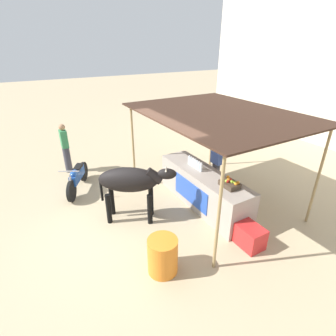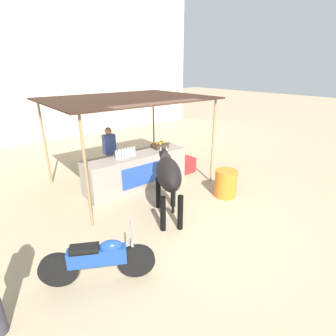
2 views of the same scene
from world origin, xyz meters
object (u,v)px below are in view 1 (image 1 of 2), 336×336
object	(u,v)px
water_barrel	(163,256)
fruit_crate	(230,184)
motorcycle_parked	(77,177)
passerby_on_street	(65,148)
cow	(131,182)
vendor_behind_counter	(216,164)
stall_counter	(203,189)
cooler_box	(249,236)

from	to	relation	value
water_barrel	fruit_crate	bearing A→B (deg)	105.56
fruit_crate	motorcycle_parked	size ratio (longest dim) A/B	0.27
passerby_on_street	cow	bearing A→B (deg)	13.56
vendor_behind_counter	motorcycle_parked	world-z (taller)	vendor_behind_counter
stall_counter	cooler_box	distance (m)	1.80
water_barrel	cow	world-z (taller)	cow
vendor_behind_counter	cow	bearing A→B (deg)	-88.48
fruit_crate	vendor_behind_counter	bearing A→B (deg)	151.87
water_barrel	motorcycle_parked	bearing A→B (deg)	-170.12
fruit_crate	passerby_on_street	size ratio (longest dim) A/B	0.27
fruit_crate	cow	world-z (taller)	cow
motorcycle_parked	vendor_behind_counter	bearing A→B (deg)	59.78
water_barrel	motorcycle_parked	size ratio (longest dim) A/B	0.45
cooler_box	motorcycle_parked	xyz separation A→B (m)	(-4.22, -2.61, 0.19)
cooler_box	motorcycle_parked	bearing A→B (deg)	-148.20
fruit_crate	motorcycle_parked	xyz separation A→B (m)	(-3.32, -2.77, -0.61)
cow	stall_counter	bearing A→B (deg)	79.39
fruit_crate	passerby_on_street	bearing A→B (deg)	-149.81
motorcycle_parked	water_barrel	bearing A→B (deg)	9.88
water_barrel	cow	distance (m)	1.94
motorcycle_parked	stall_counter	bearing A→B (deg)	48.08
motorcycle_parked	passerby_on_street	world-z (taller)	passerby_on_street
vendor_behind_counter	water_barrel	xyz separation A→B (m)	(1.88, -2.79, -0.48)
cow	passerby_on_street	xyz separation A→B (m)	(-3.52, -0.85, -0.18)
vendor_behind_counter	cooler_box	bearing A→B (deg)	-21.13
cooler_box	passerby_on_street	distance (m)	6.25
cooler_box	water_barrel	size ratio (longest dim) A/B	0.82
stall_counter	fruit_crate	size ratio (longest dim) A/B	6.82
vendor_behind_counter	cow	world-z (taller)	vendor_behind_counter
fruit_crate	water_barrel	bearing A→B (deg)	-74.44
vendor_behind_counter	motorcycle_parked	distance (m)	4.03
cow	motorcycle_parked	world-z (taller)	cow
cooler_box	water_barrel	xyz separation A→B (m)	(-0.32, -1.94, 0.13)
cooler_box	motorcycle_parked	distance (m)	4.97
stall_counter	passerby_on_street	distance (m)	4.73
stall_counter	passerby_on_street	bearing A→B (deg)	-145.03
water_barrel	cow	xyz separation A→B (m)	(-1.81, 0.18, 0.67)
vendor_behind_counter	water_barrel	bearing A→B (deg)	-55.97
motorcycle_parked	cow	bearing A→B (deg)	22.32
stall_counter	vendor_behind_counter	bearing A→B (deg)	118.96
passerby_on_street	fruit_crate	bearing A→B (deg)	30.19
stall_counter	passerby_on_street	world-z (taller)	passerby_on_street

